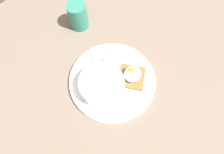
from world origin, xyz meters
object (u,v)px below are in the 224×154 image
object	(u,v)px
oatmeal_bowl	(102,85)
banana_slice_inner	(99,64)
poached_egg	(132,74)
banana_slice_left	(112,54)
banana_slice_right	(97,57)
banana_slice_back	(114,63)
toast_slice	(132,77)
coffee_mug	(78,15)
banana_slice_front	(106,59)

from	to	relation	value
oatmeal_bowl	banana_slice_inner	xyz separation A→B (cm)	(-6.26, -5.81, -2.14)
poached_egg	banana_slice_left	world-z (taller)	poached_egg
banana_slice_left	banana_slice_right	world-z (taller)	banana_slice_right
banana_slice_back	banana_slice_left	bearing A→B (deg)	-134.20
banana_slice_left	oatmeal_bowl	bearing A→B (deg)	20.13
banana_slice_inner	oatmeal_bowl	bearing A→B (deg)	42.82
poached_egg	banana_slice_inner	xyz separation A→B (cm)	(2.32, -11.76, -2.68)
toast_slice	banana_slice_inner	bearing A→B (deg)	-78.96
banana_slice_right	banana_slice_inner	xyz separation A→B (cm)	(1.69, 2.46, -0.06)
banana_slice_right	coffee_mug	bearing A→B (deg)	-120.70
banana_slice_front	banana_slice_back	size ratio (longest dim) A/B	0.96
oatmeal_bowl	poached_egg	world-z (taller)	oatmeal_bowl
banana_slice_left	banana_slice_inner	world-z (taller)	banana_slice_inner
oatmeal_bowl	poached_egg	size ratio (longest dim) A/B	2.47
oatmeal_bowl	banana_slice_right	size ratio (longest dim) A/B	3.20
banana_slice_front	banana_slice_right	xyz separation A→B (cm)	(1.41, -2.89, 0.07)
poached_egg	banana_slice_left	distance (cm)	11.47
toast_slice	banana_slice_right	bearing A→B (deg)	-87.52
toast_slice	banana_slice_right	distance (cm)	14.32
poached_egg	banana_slice_right	xyz separation A→B (cm)	(0.63, -14.23, -2.62)
banana_slice_left	banana_slice_inner	bearing A→B (deg)	-11.92
banana_slice_back	banana_slice_inner	world-z (taller)	same
banana_slice_left	banana_slice_right	distance (cm)	5.77
banana_slice_back	coffee_mug	xyz separation A→B (cm)	(-7.46, -21.93, 3.42)
banana_slice_front	toast_slice	bearing A→B (deg)	86.05
banana_slice_front	banana_slice_left	distance (cm)	3.10
banana_slice_back	oatmeal_bowl	bearing A→B (deg)	10.38
banana_slice_right	poached_egg	bearing A→B (deg)	92.54
poached_egg	banana_slice_right	size ratio (longest dim) A/B	1.30
toast_slice	oatmeal_bowl	bearing A→B (deg)	-35.14
poached_egg	banana_slice_back	bearing A→B (deg)	-97.92
banana_slice_back	coffee_mug	size ratio (longest dim) A/B	0.45
banana_slice_right	banana_slice_inner	size ratio (longest dim) A/B	1.16
banana_slice_front	banana_slice_inner	distance (cm)	3.13
poached_egg	banana_slice_right	distance (cm)	14.48
oatmeal_bowl	banana_slice_front	size ratio (longest dim) A/B	3.33
oatmeal_bowl	banana_slice_front	xyz separation A→B (cm)	(-9.36, -5.38, -2.14)
banana_slice_inner	coffee_mug	world-z (taller)	coffee_mug
poached_egg	banana_slice_inner	size ratio (longest dim) A/B	1.51
banana_slice_right	banana_slice_back	bearing A→B (deg)	104.71
poached_egg	banana_slice_back	distance (cm)	8.26
oatmeal_bowl	toast_slice	size ratio (longest dim) A/B	1.31
banana_slice_back	coffee_mug	bearing A→B (deg)	-108.78
banana_slice_inner	banana_slice_front	bearing A→B (deg)	172.23
oatmeal_bowl	coffee_mug	distance (cm)	29.26
toast_slice	banana_slice_front	bearing A→B (deg)	-93.95
banana_slice_inner	banana_slice_back	bearing A→B (deg)	130.10
toast_slice	banana_slice_left	size ratio (longest dim) A/B	2.93
banana_slice_front	banana_slice_left	xyz separation A→B (cm)	(-2.98, 0.86, -0.08)
banana_slice_back	toast_slice	bearing A→B (deg)	82.07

